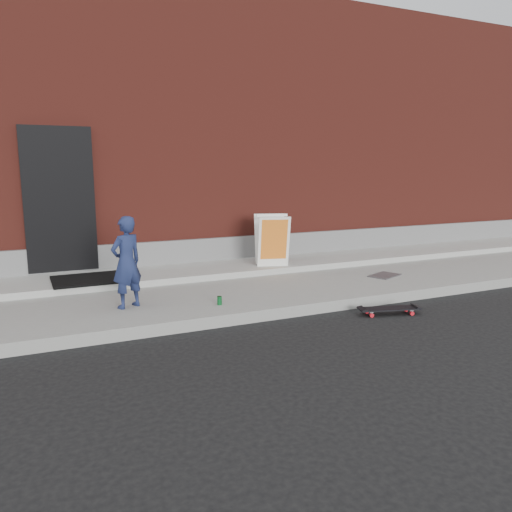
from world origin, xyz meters
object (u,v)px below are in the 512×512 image
skateboard (389,309)px  soda_can (220,301)px  child (127,262)px  pizza_sign (272,240)px

skateboard → soda_can: soda_can is taller
child → soda_can: 1.27m
soda_can → skateboard: bearing=-22.8°
pizza_sign → soda_can: size_ratio=7.74×
pizza_sign → soda_can: bearing=-133.7°
soda_can → child: bearing=161.2°
child → pizza_sign: bearing=-179.6°
skateboard → soda_can: (-2.05, 0.86, 0.13)m
skateboard → pizza_sign: (-0.48, 2.49, 0.62)m
pizza_sign → skateboard: bearing=-79.0°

